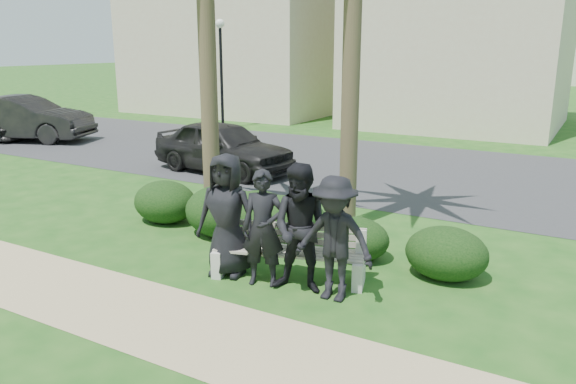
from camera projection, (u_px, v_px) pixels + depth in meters
name	position (u px, v px, depth m)	size (l,w,h in m)	color
ground	(234.00, 268.00, 8.55)	(160.00, 160.00, 0.00)	#1B4F16
footpath	(151.00, 316.00, 7.04)	(30.00, 1.60, 0.01)	tan
asphalt_street	(404.00, 170.00, 15.26)	(160.00, 8.00, 0.01)	#2D2D30
stucco_bldg_left	(243.00, 38.00, 28.50)	(10.40, 8.40, 7.30)	beige
stucco_bldg_right	(463.00, 36.00, 23.20)	(8.40, 8.40, 7.30)	beige
street_lamp	(221.00, 54.00, 22.20)	(0.36, 0.36, 4.29)	black
park_bench	(289.00, 256.00, 8.09)	(2.33, 1.11, 0.77)	#ADA391
man_a	(227.00, 215.00, 8.14)	(0.89, 0.58, 1.82)	black
man_b	(263.00, 228.00, 7.80)	(0.61, 0.40, 1.66)	black
man_c	(303.00, 229.00, 7.56)	(0.87, 0.68, 1.80)	black
man_d	(334.00, 239.00, 7.33)	(1.09, 0.63, 1.69)	black
hedge_a	(165.00, 201.00, 10.75)	(1.26, 1.04, 0.82)	black
hedge_b	(223.00, 210.00, 9.96)	(1.42, 1.18, 0.93)	black
hedge_c	(259.00, 214.00, 9.81)	(1.33, 1.10, 0.87)	black
hedge_d	(280.00, 220.00, 9.42)	(1.37, 1.13, 0.89)	black
hedge_e	(357.00, 238.00, 8.89)	(1.06, 0.87, 0.69)	black
hedge_f	(447.00, 252.00, 8.14)	(1.20, 0.99, 0.78)	black
car_a	(223.00, 147.00, 14.86)	(1.62, 4.03, 1.37)	black
car_b	(23.00, 119.00, 19.77)	(1.66, 4.77, 1.57)	black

